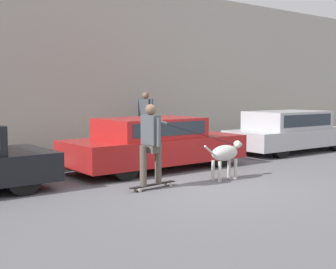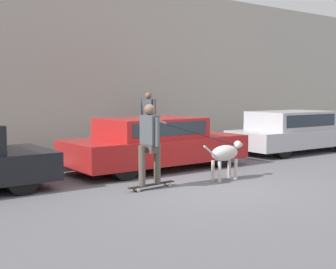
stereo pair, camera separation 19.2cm
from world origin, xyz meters
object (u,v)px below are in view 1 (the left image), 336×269
(parked_car_1, at_px, (154,144))
(parked_car_2, at_px, (290,132))
(pedestrian_with_bag, at_px, (146,117))
(skateboarder, at_px, (151,141))
(dog, at_px, (225,154))

(parked_car_1, relative_size, parked_car_2, 1.03)
(parked_car_2, relative_size, pedestrian_with_bag, 2.56)
(parked_car_2, height_order, skateboarder, skateboarder)
(pedestrian_with_bag, bearing_deg, parked_car_2, 129.43)
(dog, bearing_deg, pedestrian_with_bag, 69.56)
(parked_car_2, xyz_separation_m, dog, (-4.82, -2.00, -0.08))
(skateboarder, height_order, pedestrian_with_bag, pedestrian_with_bag)
(skateboarder, relative_size, pedestrian_with_bag, 1.60)
(parked_car_2, bearing_deg, parked_car_1, -178.14)
(parked_car_1, xyz_separation_m, parked_car_2, (5.20, 0.00, 0.01))
(skateboarder, bearing_deg, dog, -11.04)
(dog, bearing_deg, skateboarder, 169.31)
(parked_car_2, bearing_deg, dog, -155.65)
(parked_car_1, distance_m, dog, 2.03)
(dog, distance_m, skateboarder, 1.86)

